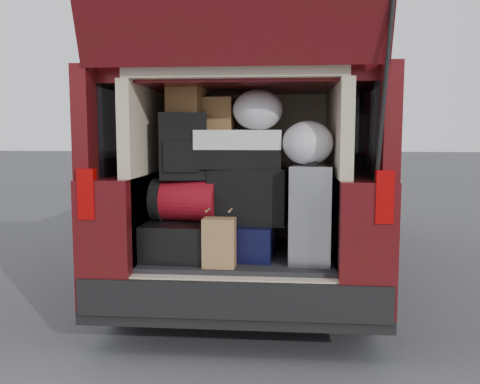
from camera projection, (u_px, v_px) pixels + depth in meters
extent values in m
plane|color=#3C3C3F|center=(237.00, 342.00, 3.36)|extent=(80.00, 80.00, 0.00)
cylinder|color=black|center=(133.00, 276.00, 3.79)|extent=(0.24, 0.64, 0.64)
cylinder|color=black|center=(356.00, 281.00, 3.65)|extent=(0.24, 0.64, 0.64)
cylinder|color=black|center=(203.00, 211.00, 7.06)|extent=(0.24, 0.64, 0.64)
cylinder|color=black|center=(322.00, 212.00, 6.92)|extent=(0.24, 0.64, 0.64)
cube|color=black|center=(255.00, 240.00, 5.39)|extent=(1.90, 4.85, 0.08)
cube|color=#4B120E|center=(182.00, 198.00, 5.41)|extent=(0.33, 4.85, 0.80)
cube|color=#4B120E|center=(330.00, 200.00, 5.27)|extent=(0.33, 4.85, 0.80)
cube|color=#4B120E|center=(255.00, 100.00, 5.22)|extent=(1.82, 4.46, 0.10)
cube|color=black|center=(170.00, 128.00, 5.23)|extent=(0.12, 4.25, 0.68)
cube|color=black|center=(342.00, 128.00, 5.08)|extent=(0.12, 4.25, 0.68)
cube|color=black|center=(233.00, 297.00, 3.03)|extent=(1.86, 0.16, 0.22)
cube|color=#990505|center=(87.00, 194.00, 2.99)|extent=(0.10, 0.06, 0.30)
cube|color=#990505|center=(384.00, 197.00, 2.85)|extent=(0.10, 0.06, 0.30)
cube|color=black|center=(241.00, 256.00, 3.58)|extent=(1.24, 1.05, 0.06)
cube|color=beige|center=(147.00, 169.00, 3.57)|extent=(0.08, 1.05, 1.15)
cube|color=beige|center=(337.00, 171.00, 3.45)|extent=(0.08, 1.05, 1.15)
cube|color=beige|center=(247.00, 165.00, 4.06)|extent=(1.34, 0.06, 1.15)
cube|color=beige|center=(241.00, 81.00, 3.44)|extent=(1.34, 1.05, 0.06)
cylinder|color=black|center=(387.00, 82.00, 2.71)|extent=(0.02, 0.90, 0.76)
cube|color=black|center=(241.00, 289.00, 3.60)|extent=(1.24, 1.05, 0.55)
cube|color=black|center=(181.00, 238.00, 3.45)|extent=(0.47, 0.62, 0.24)
cube|color=black|center=(244.00, 239.00, 3.46)|extent=(0.47, 0.55, 0.22)
cube|color=white|center=(312.00, 213.00, 3.29)|extent=(0.30, 0.44, 0.62)
cube|color=olive|center=(219.00, 243.00, 3.14)|extent=(0.20, 0.13, 0.31)
cube|color=maroon|center=(186.00, 200.00, 3.43)|extent=(0.46, 0.33, 0.28)
cube|color=black|center=(249.00, 196.00, 3.42)|extent=(0.54, 0.36, 0.37)
cube|color=black|center=(184.00, 146.00, 3.38)|extent=(0.33, 0.23, 0.44)
cube|color=white|center=(239.00, 149.00, 3.39)|extent=(0.57, 0.30, 0.25)
cube|color=brown|center=(186.00, 98.00, 3.40)|extent=(0.26, 0.23, 0.21)
cube|color=brown|center=(217.00, 114.00, 3.46)|extent=(0.23, 0.19, 0.22)
ellipsoid|color=silver|center=(258.00, 110.00, 3.39)|extent=(0.38, 0.36, 0.27)
ellipsoid|color=silver|center=(308.00, 143.00, 3.23)|extent=(0.33, 0.31, 0.28)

